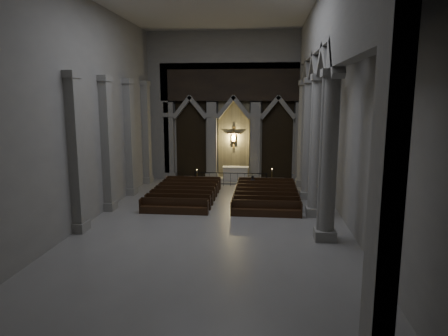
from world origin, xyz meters
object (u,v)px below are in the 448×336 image
(candle_stand_right, at_px, (272,181))
(altar, at_px, (236,173))
(candle_stand_left, at_px, (197,181))
(pews, at_px, (225,196))
(altar_rail, at_px, (231,177))
(worshipper, at_px, (253,183))

(candle_stand_right, bearing_deg, altar, 154.97)
(altar, bearing_deg, candle_stand_left, -151.55)
(candle_stand_right, relative_size, pews, 0.15)
(altar_rail, height_order, candle_stand_left, candle_stand_left)
(candle_stand_right, bearing_deg, worshipper, -126.68)
(altar, height_order, candle_stand_right, candle_stand_right)
(candle_stand_left, xyz_separation_m, worshipper, (4.38, -1.70, 0.24))
(candle_stand_left, bearing_deg, altar_rail, -5.86)
(altar, relative_size, altar_rail, 0.38)
(altar, distance_m, candle_stand_right, 3.22)
(altar_rail, height_order, pews, altar_rail)
(altar, relative_size, candle_stand_left, 1.76)
(pews, height_order, worshipper, worshipper)
(candle_stand_right, distance_m, pews, 5.79)
(altar, bearing_deg, pews, -92.36)
(candle_stand_right, bearing_deg, altar_rail, -171.16)
(altar_rail, bearing_deg, worshipper, -39.51)
(altar_rail, distance_m, pews, 4.38)
(altar_rail, relative_size, worshipper, 4.87)
(altar, bearing_deg, candle_stand_right, -25.03)
(altar_rail, height_order, candle_stand_right, candle_stand_right)
(candle_stand_right, xyz_separation_m, pews, (-3.16, -4.85, -0.08))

